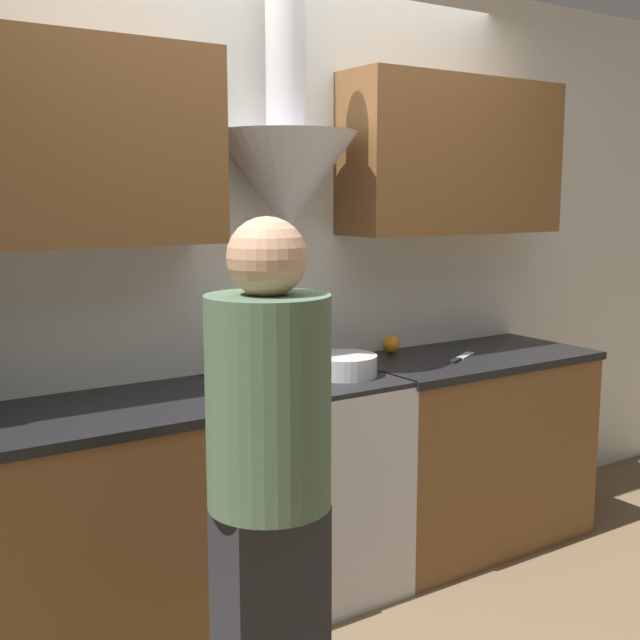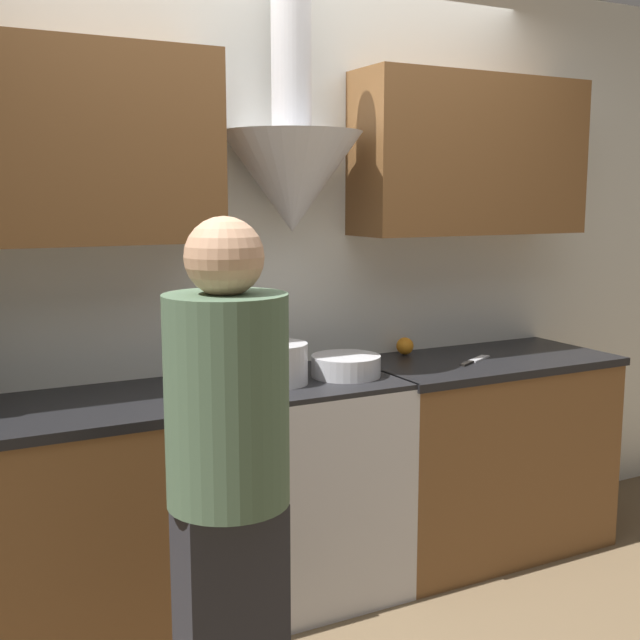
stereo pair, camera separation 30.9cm
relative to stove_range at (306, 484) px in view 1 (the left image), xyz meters
name	(u,v)px [view 1 (the left image)]	position (x,y,z in m)	size (l,w,h in m)	color
ground_plane	(352,622)	(0.00, -0.33, -0.45)	(12.00, 12.00, 0.00)	brown
wall_back	(255,231)	(-0.08, 0.26, 1.03)	(8.40, 0.57, 2.60)	silver
counter_left	(23,551)	(-1.12, 0.00, 0.00)	(1.60, 0.62, 0.90)	brown
counter_right	(467,447)	(0.90, 0.00, 0.00)	(1.15, 0.62, 0.90)	brown
stove_range	(306,484)	(0.00, 0.00, 0.00)	(0.67, 0.60, 0.90)	silver
stock_pot	(277,364)	(-0.15, -0.03, 0.52)	(0.24, 0.24, 0.16)	silver
mixing_bowl	(343,365)	(0.15, -0.04, 0.49)	(0.28, 0.28, 0.09)	silver
orange_fruit	(391,345)	(0.61, 0.22, 0.49)	(0.08, 0.08, 0.08)	orange
chefs_knife	(462,357)	(0.80, -0.05, 0.45)	(0.24, 0.15, 0.01)	silver
person_foreground_left	(269,489)	(-0.70, -0.93, 0.42)	(0.32, 0.32, 1.57)	#28282D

